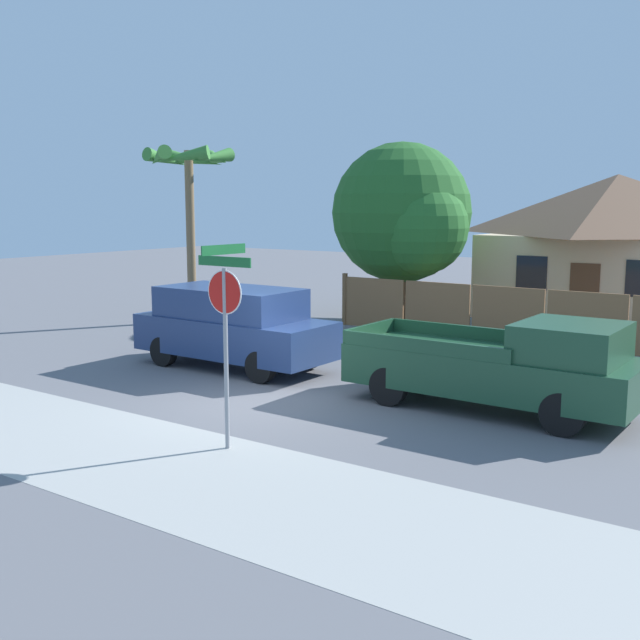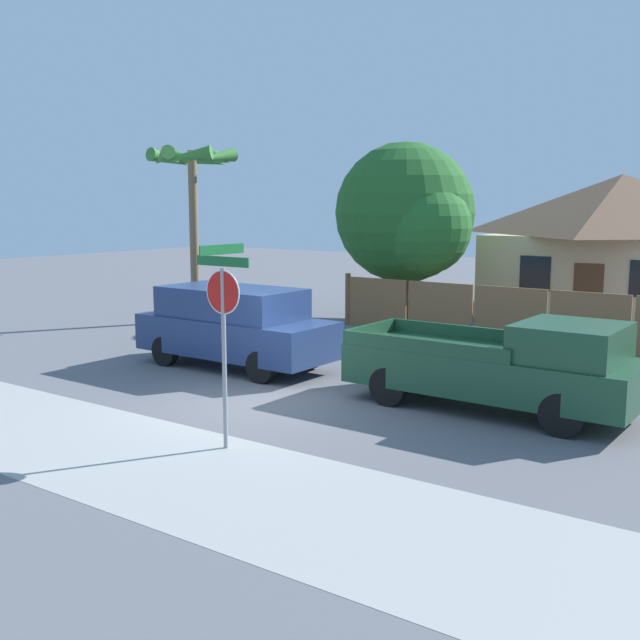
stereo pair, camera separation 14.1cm
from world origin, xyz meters
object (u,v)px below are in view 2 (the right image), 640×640
object	(u,v)px
house	(619,243)
stop_sign	(223,311)
palm_tree	(192,173)
red_suv	(235,325)
oak_tree	(409,216)
orange_pickup	(503,366)

from	to	relation	value
house	stop_sign	bearing A→B (deg)	-93.78
palm_tree	house	bearing A→B (deg)	41.08
palm_tree	red_suv	xyz separation A→B (m)	(5.79, -4.56, -3.79)
house	oak_tree	world-z (taller)	oak_tree
orange_pickup	house	bearing A→B (deg)	96.80
oak_tree	stop_sign	size ratio (longest dim) A/B	1.82
oak_tree	orange_pickup	bearing A→B (deg)	-51.93
oak_tree	orange_pickup	xyz separation A→B (m)	(6.68, -8.52, -2.57)
orange_pickup	stop_sign	world-z (taller)	stop_sign
palm_tree	stop_sign	size ratio (longest dim) A/B	1.75
red_suv	palm_tree	bearing A→B (deg)	142.48
orange_pickup	stop_sign	bearing A→B (deg)	-120.39
house	palm_tree	xyz separation A→B (m)	(-10.88, -9.48, 2.30)
house	palm_tree	bearing A→B (deg)	-138.92
palm_tree	oak_tree	bearing A→B (deg)	34.74
palm_tree	red_suv	distance (m)	8.29
house	oak_tree	bearing A→B (deg)	-133.11
house	palm_tree	world-z (taller)	palm_tree
stop_sign	orange_pickup	bearing A→B (deg)	59.66
red_suv	stop_sign	xyz separation A→B (m)	(3.85, -4.53, 1.18)
oak_tree	red_suv	bearing A→B (deg)	-89.39
palm_tree	stop_sign	world-z (taller)	palm_tree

